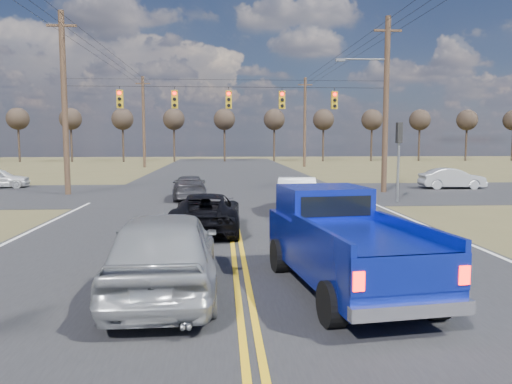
{
  "coord_description": "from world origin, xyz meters",
  "views": [
    {
      "loc": [
        -0.42,
        -10.33,
        3.07
      ],
      "look_at": [
        0.61,
        4.55,
        1.5
      ],
      "focal_mm": 35.0,
      "sensor_mm": 36.0,
      "label": 1
    }
  ],
  "objects": [
    {
      "name": "road_main",
      "position": [
        0.0,
        10.0,
        0.0
      ],
      "size": [
        14.0,
        120.0,
        0.02
      ],
      "primitive_type": "cube",
      "color": "#28282B",
      "rests_on": "ground"
    },
    {
      "name": "silver_suv",
      "position": [
        -1.56,
        -0.6,
        0.87
      ],
      "size": [
        2.21,
        5.17,
        1.74
      ],
      "primitive_type": "imported",
      "rotation": [
        0.0,
        0.0,
        3.17
      ],
      "color": "#96999D",
      "rests_on": "ground"
    },
    {
      "name": "white_car_queue",
      "position": [
        2.81,
        10.86,
        0.74
      ],
      "size": [
        2.21,
        4.67,
        1.48
      ],
      "primitive_type": "imported",
      "rotation": [
        0.0,
        0.0,
        2.99
      ],
      "color": "white",
      "rests_on": "ground"
    },
    {
      "name": "treeline",
      "position": [
        0.0,
        26.96,
        5.7
      ],
      "size": [
        87.0,
        117.8,
        7.4
      ],
      "color": "#33261C",
      "rests_on": "ground"
    },
    {
      "name": "utility_poles",
      "position": [
        0.0,
        17.0,
        5.23
      ],
      "size": [
        19.6,
        58.32,
        10.0
      ],
      "color": "#473323",
      "rests_on": "ground"
    },
    {
      "name": "ground",
      "position": [
        0.0,
        0.0,
        0.0
      ],
      "size": [
        160.0,
        160.0,
        0.0
      ],
      "primitive_type": "plane",
      "color": "brown",
      "rests_on": "ground"
    },
    {
      "name": "signal_gantry",
      "position": [
        0.5,
        17.79,
        5.06
      ],
      "size": [
        19.6,
        4.83,
        10.0
      ],
      "color": "#473323",
      "rests_on": "ground"
    },
    {
      "name": "road_cross",
      "position": [
        0.0,
        18.0,
        0.0
      ],
      "size": [
        120.0,
        12.0,
        0.02
      ],
      "primitive_type": "cube",
      "color": "#28282B",
      "rests_on": "ground"
    },
    {
      "name": "black_suv",
      "position": [
        -0.94,
        6.18,
        0.65
      ],
      "size": [
        2.29,
        4.77,
        1.31
      ],
      "primitive_type": "imported",
      "rotation": [
        0.0,
        0.0,
        3.12
      ],
      "color": "black",
      "rests_on": "ground"
    },
    {
      "name": "cross_car_east_near",
      "position": [
        13.97,
        19.84,
        0.65
      ],
      "size": [
        1.54,
        3.98,
        1.29
      ],
      "primitive_type": "imported",
      "rotation": [
        0.0,
        0.0,
        1.53
      ],
      "color": "#ABAEB3",
      "rests_on": "ground"
    },
    {
      "name": "pickup_truck",
      "position": [
        2.03,
        -0.48,
        0.98
      ],
      "size": [
        2.69,
        5.59,
        2.02
      ],
      "rotation": [
        0.0,
        0.0,
        0.13
      ],
      "color": "black",
      "rests_on": "ground"
    },
    {
      "name": "dgrey_car_queue",
      "position": [
        -2.09,
        15.4,
        0.61
      ],
      "size": [
        2.03,
        4.33,
        1.22
      ],
      "primitive_type": "imported",
      "rotation": [
        0.0,
        0.0,
        3.22
      ],
      "color": "#39393E",
      "rests_on": "ground"
    }
  ]
}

